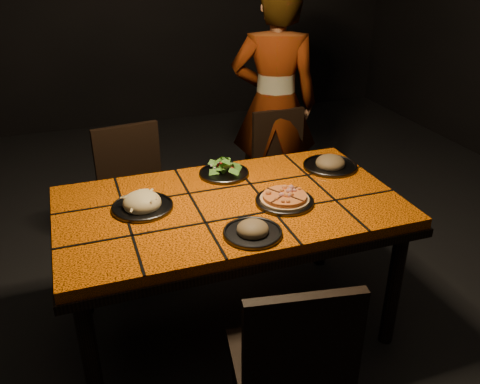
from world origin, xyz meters
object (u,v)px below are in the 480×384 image
object	(u,v)px
chair_far_left	(135,190)
chair_far_right	(282,163)
diner	(274,104)
plate_pasta	(142,204)
chair_near	(292,363)
dining_table	(230,217)
plate_pizza	(285,200)

from	to	relation	value
chair_far_left	chair_far_right	world-z (taller)	chair_far_left
diner	plate_pasta	distance (m)	1.54
chair_near	diner	size ratio (longest dim) A/B	0.54
chair_far_right	plate_pasta	xyz separation A→B (m)	(-1.09, -0.85, 0.30)
chair_near	diner	distance (m)	2.11
chair_far_left	chair_far_right	bearing A→B (deg)	0.51
dining_table	chair_near	size ratio (longest dim) A/B	1.83
plate_pizza	plate_pasta	size ratio (longest dim) A/B	1.12
chair_far_left	plate_pizza	size ratio (longest dim) A/B	2.77
dining_table	diner	size ratio (longest dim) A/B	0.98
chair_far_right	chair_near	bearing A→B (deg)	-113.19
diner	plate_pizza	world-z (taller)	diner
dining_table	chair_near	xyz separation A→B (m)	(-0.03, -0.81, -0.16)
diner	dining_table	bearing A→B (deg)	79.10
chair_far_left	chair_far_right	size ratio (longest dim) A/B	1.07
chair_near	plate_pizza	bearing A→B (deg)	-101.61
chair_near	chair_far_right	bearing A→B (deg)	-103.22
diner	plate_pizza	distance (m)	1.32
dining_table	diner	bearing A→B (deg)	58.26
chair_near	chair_far_left	distance (m)	1.62
chair_near	plate_pizza	size ratio (longest dim) A/B	2.79
chair_far_left	chair_far_right	distance (m)	1.04
diner	plate_pasta	bearing A→B (deg)	64.90
plate_pizza	chair_near	bearing A→B (deg)	-110.93
plate_pizza	plate_pasta	xyz separation A→B (m)	(-0.64, 0.17, 0.01)
dining_table	chair_near	world-z (taller)	chair_near
dining_table	chair_far_left	xyz separation A→B (m)	(-0.35, 0.78, -0.17)
dining_table	chair_far_left	distance (m)	0.87
diner	plate_pizza	bearing A→B (deg)	90.19
dining_table	chair_far_right	distance (m)	1.17
chair_far_left	diner	bearing A→B (deg)	11.44
chair_far_right	diner	world-z (taller)	diner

